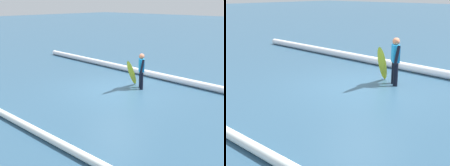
{
  "view_description": "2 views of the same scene",
  "coord_description": "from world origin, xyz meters",
  "views": [
    {
      "loc": [
        -7.67,
        8.41,
        3.52
      ],
      "look_at": [
        -0.74,
        1.07,
        0.66
      ],
      "focal_mm": 46.57,
      "sensor_mm": 36.0,
      "label": 1
    },
    {
      "loc": [
        -5.78,
        7.38,
        2.83
      ],
      "look_at": [
        -0.6,
        1.74,
        0.6
      ],
      "focal_mm": 51.37,
      "sensor_mm": 36.0,
      "label": 2
    }
  ],
  "objects": [
    {
      "name": "surfboard",
      "position": [
        -0.33,
        -0.55,
        0.66
      ],
      "size": [
        0.87,
        1.41,
        1.33
      ],
      "color": "yellow",
      "rests_on": "ground_plane"
    },
    {
      "name": "ground_plane",
      "position": [
        0.0,
        0.0,
        0.0
      ],
      "size": [
        120.82,
        120.82,
        0.0
      ],
      "primitive_type": "plane",
      "color": "#2E526E"
    },
    {
      "name": "surfer",
      "position": [
        -0.6,
        -0.83,
        0.82
      ],
      "size": [
        0.4,
        0.51,
        1.47
      ],
      "rotation": [
        0.0,
        0.0,
        5.5
      ],
      "color": "black",
      "rests_on": "ground_plane"
    }
  ]
}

